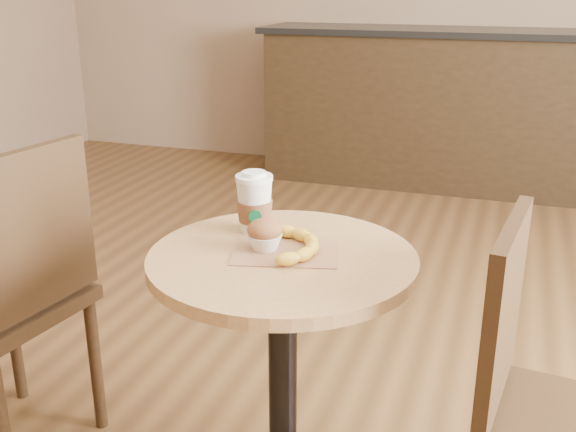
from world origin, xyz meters
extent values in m
cylinder|color=black|center=(0.07, -0.08, 0.38)|extent=(0.07, 0.07, 0.72)
cylinder|color=tan|center=(0.07, -0.08, 0.73)|extent=(0.62, 0.62, 0.03)
cylinder|color=#352312|center=(-0.95, 0.14, 0.23)|extent=(0.04, 0.04, 0.47)
cylinder|color=#352312|center=(-0.60, 0.09, 0.23)|extent=(0.04, 0.04, 0.47)
cylinder|color=#352312|center=(-0.66, -0.26, 0.23)|extent=(0.04, 0.04, 0.47)
cube|color=#352312|center=(-0.62, -0.09, 0.73)|extent=(0.09, 0.39, 0.44)
cube|color=#352312|center=(0.56, -0.10, 0.69)|extent=(0.07, 0.37, 0.41)
cube|color=black|center=(0.00, 3.18, 0.50)|extent=(2.20, 0.60, 1.00)
cube|color=black|center=(0.00, 3.18, 1.02)|extent=(2.30, 0.65, 0.04)
cube|color=#926647|center=(0.07, -0.06, 0.75)|extent=(0.28, 0.23, 0.00)
cylinder|color=white|center=(-0.05, 0.04, 0.89)|extent=(0.09, 0.09, 0.01)
cylinder|color=white|center=(-0.05, 0.04, 0.90)|extent=(0.06, 0.06, 0.01)
cylinder|color=#074B26|center=(-0.03, 0.00, 0.80)|extent=(0.03, 0.01, 0.03)
ellipsoid|color=brown|center=(0.02, -0.07, 0.80)|extent=(0.08, 0.08, 0.05)
ellipsoid|color=beige|center=(0.02, -0.07, 0.82)|extent=(0.03, 0.03, 0.02)
camera|label=1|loc=(0.54, -1.43, 1.35)|focal=42.00mm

